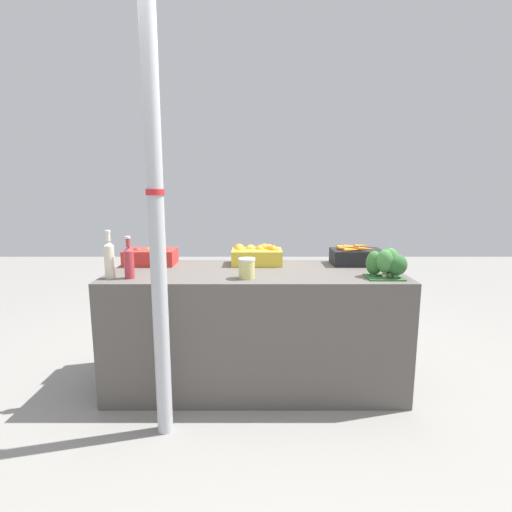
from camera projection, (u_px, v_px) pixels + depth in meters
ground_plane at (256, 381)px, 2.86m from camera, size 10.00×10.00×0.00m
market_table at (256, 327)px, 2.79m from camera, size 1.96×0.76×0.81m
support_pole at (157, 205)px, 2.06m from camera, size 0.10×0.10×2.57m
apple_crate at (153, 255)px, 2.92m from camera, size 0.36×0.24×0.14m
orange_crate at (258, 255)px, 2.92m from camera, size 0.36×0.24×0.15m
carrot_crate at (357, 256)px, 2.91m from camera, size 0.36×0.24×0.14m
broccoli_pile at (389, 263)px, 2.49m from camera, size 0.24×0.19×0.19m
juice_bottle_cloudy at (110, 258)px, 2.47m from camera, size 0.06×0.06×0.30m
juice_bottle_ruby at (130, 261)px, 2.47m from camera, size 0.06×0.06×0.26m
pickle_jar at (248, 268)px, 2.48m from camera, size 0.10×0.10×0.13m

